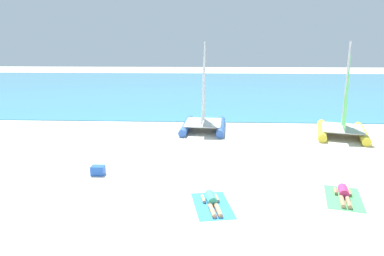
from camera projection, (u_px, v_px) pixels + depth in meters
name	position (u px, v px, depth m)	size (l,w,h in m)	color
ground_plane	(196.00, 129.00, 20.26)	(120.00, 120.00, 0.00)	beige
ocean_water	(203.00, 86.00, 41.47)	(120.00, 40.00, 0.05)	teal
sailboat_blue	(204.00, 118.00, 19.84)	(2.70, 4.02, 5.08)	blue
sailboat_yellow	(343.00, 123.00, 18.51)	(3.50, 4.44, 5.08)	yellow
towel_left	(212.00, 205.00, 10.58)	(1.10, 1.90, 0.01)	#338CD8
sunbather_left	(212.00, 201.00, 10.62)	(0.68, 1.56, 0.30)	#3FB28C
towel_right	(344.00, 198.00, 11.10)	(1.10, 1.90, 0.01)	#4CB266
sunbather_right	(344.00, 194.00, 11.13)	(0.77, 1.55, 0.30)	#D83372
cooler_box	(98.00, 170.00, 13.07)	(0.50, 0.36, 0.36)	blue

